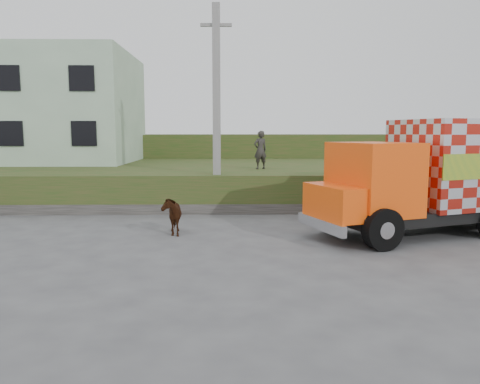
{
  "coord_description": "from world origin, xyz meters",
  "views": [
    {
      "loc": [
        -0.48,
        -13.8,
        3.15
      ],
      "look_at": [
        -0.17,
        0.69,
        1.3
      ],
      "focal_mm": 35.0,
      "sensor_mm": 36.0,
      "label": 1
    }
  ],
  "objects_px": {
    "cargo_truck": "(445,175)",
    "cow": "(171,215)",
    "utility_pole": "(217,108)",
    "pedestrian": "(260,150)"
  },
  "relations": [
    {
      "from": "cow",
      "to": "pedestrian",
      "type": "relative_size",
      "value": 0.83
    },
    {
      "from": "cargo_truck",
      "to": "pedestrian",
      "type": "xyz_separation_m",
      "value": [
        -5.34,
        6.81,
        0.54
      ]
    },
    {
      "from": "pedestrian",
      "to": "cow",
      "type": "bearing_deg",
      "value": 41.63
    },
    {
      "from": "cargo_truck",
      "to": "cow",
      "type": "relative_size",
      "value": 5.8
    },
    {
      "from": "cargo_truck",
      "to": "cow",
      "type": "distance_m",
      "value": 8.64
    },
    {
      "from": "cargo_truck",
      "to": "cow",
      "type": "xyz_separation_m",
      "value": [
        -8.56,
        0.02,
        -1.22
      ]
    },
    {
      "from": "cow",
      "to": "cargo_truck",
      "type": "bearing_deg",
      "value": -10.46
    },
    {
      "from": "utility_pole",
      "to": "cargo_truck",
      "type": "xyz_separation_m",
      "value": [
        7.23,
        -4.01,
        -2.25
      ]
    },
    {
      "from": "cargo_truck",
      "to": "cow",
      "type": "height_order",
      "value": "cargo_truck"
    },
    {
      "from": "cargo_truck",
      "to": "cow",
      "type": "bearing_deg",
      "value": 160.42
    }
  ]
}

